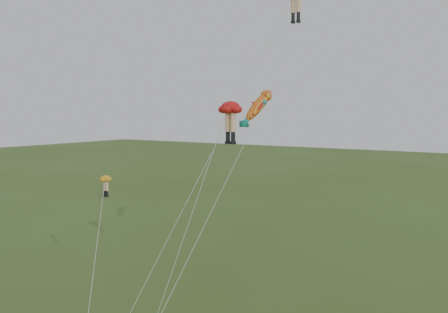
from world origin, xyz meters
The scene contains 4 objects.
legs_kite_red_high centered at (4.75, 8.54, 20.80)m, with size 7.45×11.07×21.75m.
legs_kite_red_mid centered at (3.47, 2.82, 13.47)m, with size 4.20×5.00×14.22m.
legs_kite_yellow centered at (-5.55, 1.34, 8.43)m, with size 2.92×4.74×9.29m.
fish_kite centered at (1.45, 9.83, 13.94)m, with size 2.16×14.53×15.44m.
Camera 1 is at (19.36, -22.02, 13.67)m, focal length 40.00 mm.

